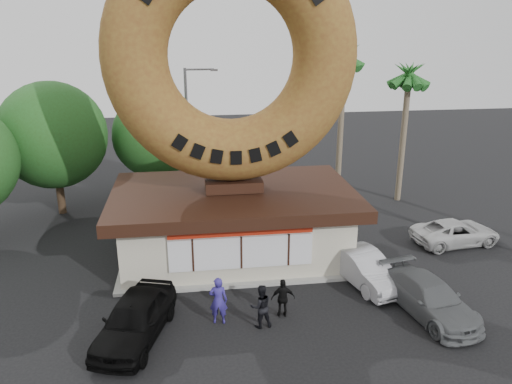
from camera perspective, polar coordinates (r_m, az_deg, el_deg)
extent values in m
plane|color=black|center=(19.10, -0.65, -14.93)|extent=(90.00, 90.00, 0.00)
cube|color=beige|center=(23.68, -2.51, -3.87)|extent=(10.00, 6.00, 3.00)
cube|color=#999993|center=(24.26, -2.46, -6.98)|extent=(10.60, 6.60, 0.15)
cube|color=#3F3F3F|center=(23.13, -2.56, -0.32)|extent=(10.00, 6.00, 0.10)
cube|color=black|center=(23.15, -2.56, -0.44)|extent=(11.20, 7.20, 0.55)
cube|color=silver|center=(20.89, -1.70, -6.92)|extent=(6.00, 0.12, 1.40)
cube|color=#AA210E|center=(20.46, -1.72, -4.42)|extent=(6.00, 0.10, 0.45)
cube|color=black|center=(22.97, -2.58, 0.86)|extent=(2.60, 1.40, 0.50)
torus|color=olive|center=(21.91, -2.80, 15.20)|extent=(10.90, 2.78, 10.90)
cylinder|color=#473321|center=(31.06, -21.55, 0.64)|extent=(0.44, 0.44, 3.30)
sphere|color=#224B1A|center=(30.33, -22.21, 6.03)|extent=(6.00, 6.00, 6.00)
cylinder|color=#473321|center=(32.18, -11.17, 1.80)|extent=(0.44, 0.44, 2.86)
sphere|color=#224B1A|center=(31.54, -11.47, 6.33)|extent=(5.20, 5.20, 5.20)
cylinder|color=#726651|center=(31.84, 9.66, 7.42)|extent=(0.36, 0.36, 9.00)
cylinder|color=#726651|center=(31.81, 16.47, 5.98)|extent=(0.36, 0.36, 8.00)
cylinder|color=#59595E|center=(32.46, -7.83, 6.82)|extent=(0.18, 0.18, 8.00)
cylinder|color=#59595E|center=(31.91, -6.48, 13.76)|extent=(1.80, 0.12, 0.12)
cube|color=#59595E|center=(31.95, -4.82, 13.72)|extent=(0.45, 0.20, 0.12)
imported|color=navy|center=(18.79, -4.33, -12.25)|extent=(0.73, 0.53, 1.86)
imported|color=black|center=(18.58, 0.56, -12.93)|extent=(0.89, 0.73, 1.67)
imported|color=black|center=(19.21, 3.10, -12.01)|extent=(0.92, 0.41, 1.55)
imported|color=black|center=(18.49, -13.66, -13.87)|extent=(3.13, 4.96, 1.57)
imported|color=#A3A3A8|center=(21.98, 12.24, -8.47)|extent=(2.53, 4.51, 1.41)
imported|color=slate|center=(20.49, 19.24, -11.34)|extent=(2.78, 4.96, 1.36)
imported|color=#BDBDBD|center=(27.11, 21.86, -4.29)|extent=(4.62, 2.53, 1.23)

